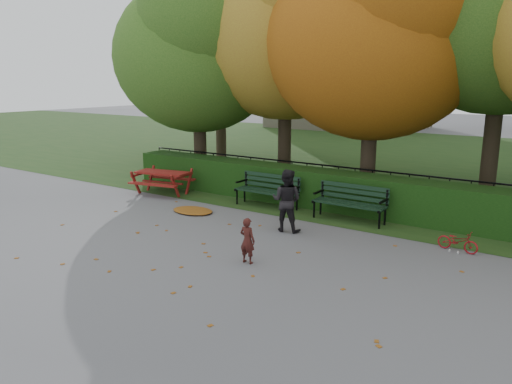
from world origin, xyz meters
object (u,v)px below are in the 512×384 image
Objects in this scene: adult at (287,200)px; picnic_table at (162,177)px; child at (247,241)px; tree_a at (200,44)px; tree_b at (292,13)px; bench_left at (268,188)px; tree_c at (384,24)px; tree_f at (222,20)px; bicycle at (458,241)px; bench_right at (351,200)px.

picnic_table is at bearing -23.39° from adult.
picnic_table is 6.38m from child.
tree_a is 0.85× the size of tree_b.
tree_a is at bearing 154.24° from bench_left.
child is (3.14, -6.83, -4.96)m from tree_b.
tree_c is 0.87× the size of tree_f.
tree_b is at bearing 66.09° from bicycle.
tree_f reaches higher than bench_left.
adult is at bearing 110.14° from bicycle.
adult is (1.55, -1.62, 0.20)m from bench_left.
child is at bearing -65.32° from tree_b.
tree_a reaches higher than bench_left.
adult is at bearing -117.66° from bench_right.
bench_left and bench_right have the same top height.
bicycle is at bearing -17.59° from bench_right.
bench_right is (3.54, -3.04, -4.88)m from tree_b.
tree_b reaches higher than adult.
tree_a is at bearing 87.93° from picnic_table.
tree_b is 6.76m from bench_right.
tree_c is at bearing 96.70° from bench_right.
tree_f is at bearing 99.46° from picnic_table.
child reaches higher than bicycle.
tree_f is 10.42× the size of child.
tree_c is at bearing -22.35° from tree_f.
bench_right is at bearing -96.41° from child.
tree_f reaches higher than tree_b.
tree_c is 7.47m from child.
picnic_table is at bearing -175.13° from bench_right.
picnic_table reaches higher than bicycle.
bicycle is at bearing -14.23° from picnic_table.
tree_c is at bearing 46.64° from bench_left.
tree_b is 3.42m from tree_c.
bicycle is (3.57, 0.76, -0.50)m from adult.
child is (1.99, -3.78, -0.08)m from bench_left.
child is at bearing -42.78° from picnic_table.
tree_a is 3.11m from tree_b.
bench_left is at bearing 88.50° from bicycle.
tree_b is 4.88× the size of bench_left.
bench_left is at bearing -43.51° from tree_f.
bench_left is at bearing -57.17° from adult.
bench_left is (3.89, -1.88, -4.00)m from tree_a.
bench_left is at bearing -62.50° from child.
tree_c is 9.08× the size of child.
bench_left is (-2.13, -2.26, -4.30)m from tree_c.
child is at bearing -62.21° from bench_left.
tree_c reaches higher than tree_a.
bicycle is (9.00, -2.74, -4.31)m from tree_a.
tree_b reaches higher than child.
tree_f is 11.42m from adult.
tree_c is at bearing 3.65° from tree_a.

